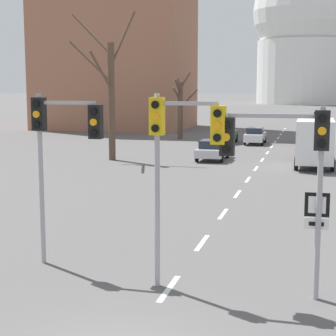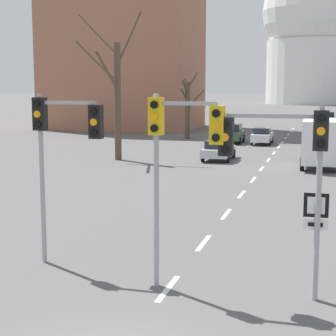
{
  "view_description": "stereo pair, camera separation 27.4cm",
  "coord_description": "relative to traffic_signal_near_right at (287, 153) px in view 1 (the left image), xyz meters",
  "views": [
    {
      "loc": [
        3.53,
        -9.46,
        5.26
      ],
      "look_at": [
        -0.42,
        5.73,
        2.98
      ],
      "focal_mm": 60.0,
      "sensor_mm": 36.0,
      "label": 1
    },
    {
      "loc": [
        3.8,
        -9.39,
        5.26
      ],
      "look_at": [
        -0.42,
        5.73,
        2.98
      ],
      "focal_mm": 60.0,
      "sensor_mm": 36.0,
      "label": 2
    }
  ],
  "objects": [
    {
      "name": "lane_stripe_3",
      "position": [
        -2.92,
        13.3,
        -3.65
      ],
      "size": [
        0.16,
        2.0,
        0.01
      ],
      "primitive_type": "cube",
      "color": "silver",
      "rests_on": "ground_plane"
    },
    {
      "name": "sedan_near_right",
      "position": [
        -4.59,
        38.01,
        -2.87
      ],
      "size": [
        1.76,
        4.31,
        1.53
      ],
      "color": "silver",
      "rests_on": "ground_plane"
    },
    {
      "name": "traffic_signal_near_left",
      "position": [
        -6.51,
        0.97,
        0.18
      ],
      "size": [
        2.11,
        0.34,
        5.05
      ],
      "color": "#9E9EA3",
      "rests_on": "ground_plane"
    },
    {
      "name": "route_sign_post",
      "position": [
        0.76,
        0.1,
        -1.78
      ],
      "size": [
        0.6,
        0.08,
        2.74
      ],
      "color": "#9E9EA3",
      "rests_on": "ground_plane"
    },
    {
      "name": "sedan_far_left",
      "position": [
        0.34,
        38.91,
        -2.83
      ],
      "size": [
        1.76,
        3.86,
        1.65
      ],
      "color": "maroon",
      "rests_on": "ground_plane"
    },
    {
      "name": "bare_tree_left_near",
      "position": [
        -12.4,
        41.1,
        -0.42
      ],
      "size": [
        2.59,
        2.88,
        6.72
      ],
      "color": "brown",
      "rests_on": "ground_plane"
    },
    {
      "name": "sedan_near_left",
      "position": [
        -7.39,
        38.18,
        -2.74
      ],
      "size": [
        1.95,
        4.02,
        1.82
      ],
      "color": "#2D4C33",
      "rests_on": "ground_plane"
    },
    {
      "name": "capitol_dome",
      "position": [
        -2.92,
        163.45,
        18.0
      ],
      "size": [
        31.48,
        31.48,
        44.46
      ],
      "color": "silver",
      "rests_on": "ground_plane"
    },
    {
      "name": "lane_stripe_4",
      "position": [
        -2.92,
        17.8,
        -3.65
      ],
      "size": [
        0.16,
        2.0,
        0.01
      ],
      "primitive_type": "cube",
      "color": "silver",
      "rests_on": "ground_plane"
    },
    {
      "name": "lane_stripe_2",
      "position": [
        -2.92,
        8.8,
        -3.65
      ],
      "size": [
        0.16,
        2.0,
        0.01
      ],
      "primitive_type": "cube",
      "color": "silver",
      "rests_on": "ground_plane"
    },
    {
      "name": "lane_stripe_10",
      "position": [
        -2.92,
        44.8,
        -3.65
      ],
      "size": [
        0.16,
        2.0,
        0.01
      ],
      "primitive_type": "cube",
      "color": "silver",
      "rests_on": "ground_plane"
    },
    {
      "name": "lane_stripe_11",
      "position": [
        -2.92,
        49.3,
        -3.65
      ],
      "size": [
        0.16,
        2.0,
        0.01
      ],
      "primitive_type": "cube",
      "color": "silver",
      "rests_on": "ground_plane"
    },
    {
      "name": "lane_stripe_8",
      "position": [
        -2.92,
        35.8,
        -3.65
      ],
      "size": [
        0.16,
        2.0,
        0.01
      ],
      "primitive_type": "cube",
      "color": "silver",
      "rests_on": "ground_plane"
    },
    {
      "name": "lane_stripe_13",
      "position": [
        -2.92,
        58.3,
        -3.65
      ],
      "size": [
        0.16,
        2.0,
        0.01
      ],
      "primitive_type": "cube",
      "color": "silver",
      "rests_on": "ground_plane"
    },
    {
      "name": "lane_stripe_7",
      "position": [
        -2.92,
        31.3,
        -3.65
      ],
      "size": [
        0.16,
        2.0,
        0.01
      ],
      "primitive_type": "cube",
      "color": "silver",
      "rests_on": "ground_plane"
    },
    {
      "name": "lane_stripe_1",
      "position": [
        -2.92,
        4.3,
        -3.65
      ],
      "size": [
        0.16,
        2.0,
        0.01
      ],
      "primitive_type": "cube",
      "color": "silver",
      "rests_on": "ground_plane"
    },
    {
      "name": "sedan_far_right",
      "position": [
        1.36,
        70.08,
        -2.84
      ],
      "size": [
        1.96,
        4.06,
        1.64
      ],
      "color": "black",
      "rests_on": "ground_plane"
    },
    {
      "name": "lane_stripe_5",
      "position": [
        -2.92,
        22.3,
        -3.65
      ],
      "size": [
        0.16,
        2.0,
        0.01
      ],
      "primitive_type": "cube",
      "color": "silver",
      "rests_on": "ground_plane"
    },
    {
      "name": "lane_stripe_12",
      "position": [
        -2.92,
        53.8,
        -3.65
      ],
      "size": [
        0.16,
        2.0,
        0.01
      ],
      "primitive_type": "cube",
      "color": "silver",
      "rests_on": "ground_plane"
    },
    {
      "name": "lane_stripe_0",
      "position": [
        -2.92,
        -0.2,
        -3.65
      ],
      "size": [
        0.16,
        2.0,
        0.01
      ],
      "primitive_type": "cube",
      "color": "silver",
      "rests_on": "ground_plane"
    },
    {
      "name": "traffic_signal_near_right",
      "position": [
        0.0,
        0.0,
        0.0
      ],
      "size": [
        2.64,
        0.34,
        4.8
      ],
      "color": "#9E9EA3",
      "rests_on": "ground_plane"
    },
    {
      "name": "apartment_block_left",
      "position": [
        -23.84,
        54.32,
        9.35
      ],
      "size": [
        18.0,
        14.0,
        26.01
      ],
      "primitive_type": "cube",
      "color": "#9E664C",
      "rests_on": "ground_plane"
    },
    {
      "name": "lane_stripe_6",
      "position": [
        -2.92,
        26.8,
        -3.65
      ],
      "size": [
        0.16,
        2.0,
        0.01
      ],
      "primitive_type": "cube",
      "color": "silver",
      "rests_on": "ground_plane"
    },
    {
      "name": "sedan_mid_centre",
      "position": [
        -6.4,
        25.81,
        -2.9
      ],
      "size": [
        1.96,
        4.22,
        1.45
      ],
      "color": "#B7B7BC",
      "rests_on": "ground_plane"
    },
    {
      "name": "bare_tree_left_far",
      "position": [
        -13.56,
        23.99,
        1.24
      ],
      "size": [
        4.9,
        4.42,
        10.58
      ],
      "color": "brown",
      "rests_on": "ground_plane"
    },
    {
      "name": "lane_stripe_9",
      "position": [
        -2.92,
        40.3,
        -3.65
      ],
      "size": [
        0.16,
        2.0,
        0.01
      ],
      "primitive_type": "cube",
      "color": "silver",
      "rests_on": "ground_plane"
    },
    {
      "name": "traffic_signal_centre_tall",
      "position": [
        -2.72,
        -0.06,
        0.2
      ],
      "size": [
        1.95,
        0.34,
        5.09
      ],
      "color": "#9E9EA3",
      "rests_on": "ground_plane"
    },
    {
      "name": "delivery_truck",
      "position": [
        0.72,
        24.45,
        -1.95
      ],
      "size": [
        2.44,
        7.2,
        3.14
      ],
      "color": "#333842",
      "rests_on": "ground_plane"
    }
  ]
}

